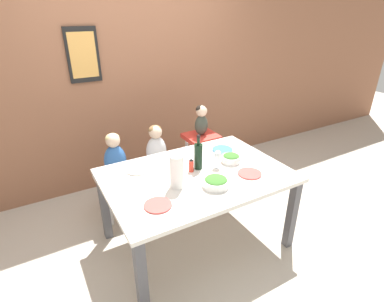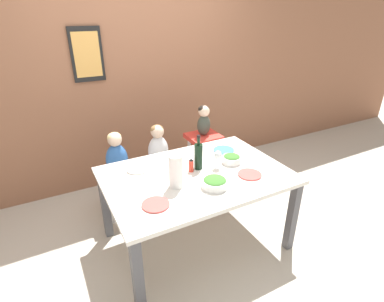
{
  "view_description": "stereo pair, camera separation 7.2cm",
  "coord_description": "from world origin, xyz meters",
  "px_view_note": "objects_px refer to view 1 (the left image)",
  "views": [
    {
      "loc": [
        -1.12,
        -1.89,
        1.99
      ],
      "look_at": [
        0.0,
        0.08,
        0.91
      ],
      "focal_mm": 28.0,
      "sensor_mm": 36.0,
      "label": 1
    },
    {
      "loc": [
        -1.06,
        -1.93,
        1.99
      ],
      "look_at": [
        0.0,
        0.08,
        0.91
      ],
      "focal_mm": 28.0,
      "sensor_mm": 36.0,
      "label": 2
    }
  ],
  "objects_px": {
    "chair_far_left": "(118,182)",
    "dinner_plate_back_right": "(222,150)",
    "person_child_left": "(115,156)",
    "dinner_plate_front_right": "(250,174)",
    "person_baby_right": "(201,119)",
    "wine_glass_far": "(175,155)",
    "wine_bottle": "(198,156)",
    "chair_right_highchair": "(201,147)",
    "paper_towel_roll": "(177,171)",
    "salad_bowl_large": "(216,182)",
    "dinner_plate_front_left": "(158,205)",
    "dinner_plate_back_left": "(137,170)",
    "chair_far_center": "(158,171)",
    "salad_bowl_small": "(231,158)",
    "person_child_center": "(156,146)",
    "wine_glass_near": "(218,156)"
  },
  "relations": [
    {
      "from": "chair_far_left",
      "to": "dinner_plate_back_right",
      "type": "distance_m",
      "value": 1.12
    },
    {
      "from": "person_child_left",
      "to": "dinner_plate_front_right",
      "type": "height_order",
      "value": "person_child_left"
    },
    {
      "from": "person_baby_right",
      "to": "wine_glass_far",
      "type": "height_order",
      "value": "person_baby_right"
    },
    {
      "from": "person_child_left",
      "to": "wine_bottle",
      "type": "relative_size",
      "value": 1.45
    },
    {
      "from": "chair_right_highchair",
      "to": "person_child_left",
      "type": "xyz_separation_m",
      "value": [
        -0.99,
        0.0,
        0.14
      ]
    },
    {
      "from": "paper_towel_roll",
      "to": "dinner_plate_front_right",
      "type": "height_order",
      "value": "paper_towel_roll"
    },
    {
      "from": "dinner_plate_front_right",
      "to": "dinner_plate_back_right",
      "type": "bearing_deg",
      "value": 81.73
    },
    {
      "from": "wine_glass_far",
      "to": "salad_bowl_large",
      "type": "relative_size",
      "value": 0.78
    },
    {
      "from": "wine_glass_far",
      "to": "dinner_plate_front_left",
      "type": "distance_m",
      "value": 0.59
    },
    {
      "from": "person_baby_right",
      "to": "dinner_plate_back_left",
      "type": "height_order",
      "value": "person_baby_right"
    },
    {
      "from": "chair_far_center",
      "to": "salad_bowl_large",
      "type": "xyz_separation_m",
      "value": [
        0.07,
        -1.01,
        0.38
      ]
    },
    {
      "from": "person_child_left",
      "to": "dinner_plate_back_right",
      "type": "bearing_deg",
      "value": -27.66
    },
    {
      "from": "wine_glass_far",
      "to": "salad_bowl_large",
      "type": "distance_m",
      "value": 0.47
    },
    {
      "from": "wine_bottle",
      "to": "salad_bowl_small",
      "type": "bearing_deg",
      "value": -8.72
    },
    {
      "from": "chair_far_center",
      "to": "wine_bottle",
      "type": "distance_m",
      "value": 0.84
    },
    {
      "from": "person_child_center",
      "to": "dinner_plate_front_left",
      "type": "xyz_separation_m",
      "value": [
        -0.43,
        -1.03,
        0.05
      ]
    },
    {
      "from": "person_child_left",
      "to": "person_child_center",
      "type": "bearing_deg",
      "value": 0.0
    },
    {
      "from": "person_child_center",
      "to": "chair_far_left",
      "type": "bearing_deg",
      "value": -179.89
    },
    {
      "from": "chair_far_center",
      "to": "person_child_center",
      "type": "height_order",
      "value": "person_child_center"
    },
    {
      "from": "wine_glass_far",
      "to": "chair_far_center",
      "type": "bearing_deg",
      "value": 83.97
    },
    {
      "from": "chair_far_center",
      "to": "dinner_plate_back_right",
      "type": "height_order",
      "value": "dinner_plate_back_right"
    },
    {
      "from": "chair_right_highchair",
      "to": "wine_glass_far",
      "type": "height_order",
      "value": "wine_glass_far"
    },
    {
      "from": "dinner_plate_back_right",
      "to": "paper_towel_roll",
      "type": "bearing_deg",
      "value": -151.66
    },
    {
      "from": "wine_glass_far",
      "to": "person_baby_right",
      "type": "bearing_deg",
      "value": 43.14
    },
    {
      "from": "chair_right_highchair",
      "to": "paper_towel_roll",
      "type": "height_order",
      "value": "paper_towel_roll"
    },
    {
      "from": "chair_far_left",
      "to": "dinner_plate_back_left",
      "type": "xyz_separation_m",
      "value": [
        0.07,
        -0.47,
        0.34
      ]
    },
    {
      "from": "chair_far_center",
      "to": "person_child_left",
      "type": "relative_size",
      "value": 1.02
    },
    {
      "from": "paper_towel_roll",
      "to": "dinner_plate_front_right",
      "type": "distance_m",
      "value": 0.65
    },
    {
      "from": "person_child_left",
      "to": "wine_bottle",
      "type": "distance_m",
      "value": 0.89
    },
    {
      "from": "person_baby_right",
      "to": "dinner_plate_back_left",
      "type": "bearing_deg",
      "value": -153.26
    },
    {
      "from": "person_baby_right",
      "to": "paper_towel_roll",
      "type": "distance_m",
      "value": 1.14
    },
    {
      "from": "chair_far_left",
      "to": "salad_bowl_large",
      "type": "bearing_deg",
      "value": -63.27
    },
    {
      "from": "chair_far_left",
      "to": "wine_glass_near",
      "type": "bearing_deg",
      "value": -47.5
    },
    {
      "from": "person_child_left",
      "to": "salad_bowl_large",
      "type": "bearing_deg",
      "value": -63.29
    },
    {
      "from": "person_child_left",
      "to": "wine_bottle",
      "type": "bearing_deg",
      "value": -51.82
    },
    {
      "from": "salad_bowl_large",
      "to": "person_child_center",
      "type": "bearing_deg",
      "value": 93.91
    },
    {
      "from": "person_baby_right",
      "to": "dinner_plate_front_right",
      "type": "xyz_separation_m",
      "value": [
        -0.13,
        -1.0,
        -0.16
      ]
    },
    {
      "from": "chair_far_center",
      "to": "dinner_plate_back_left",
      "type": "height_order",
      "value": "dinner_plate_back_left"
    },
    {
      "from": "person_baby_right",
      "to": "dinner_plate_back_right",
      "type": "bearing_deg",
      "value": -96.15
    },
    {
      "from": "dinner_plate_back_left",
      "to": "dinner_plate_front_right",
      "type": "relative_size",
      "value": 1.0
    },
    {
      "from": "wine_glass_far",
      "to": "dinner_plate_front_right",
      "type": "bearing_deg",
      "value": -41.1
    },
    {
      "from": "chair_far_center",
      "to": "wine_glass_near",
      "type": "relative_size",
      "value": 2.82
    },
    {
      "from": "chair_right_highchair",
      "to": "person_child_left",
      "type": "height_order",
      "value": "person_child_left"
    },
    {
      "from": "chair_right_highchair",
      "to": "wine_glass_near",
      "type": "height_order",
      "value": "wine_glass_near"
    },
    {
      "from": "chair_right_highchair",
      "to": "dinner_plate_back_right",
      "type": "xyz_separation_m",
      "value": [
        -0.05,
        -0.49,
        0.18
      ]
    },
    {
      "from": "chair_right_highchair",
      "to": "person_baby_right",
      "type": "relative_size",
      "value": 2.06
    },
    {
      "from": "dinner_plate_front_left",
      "to": "chair_far_left",
      "type": "bearing_deg",
      "value": 90.65
    },
    {
      "from": "chair_far_left",
      "to": "person_child_left",
      "type": "xyz_separation_m",
      "value": [
        0.0,
        0.0,
        0.3
      ]
    },
    {
      "from": "dinner_plate_front_left",
      "to": "dinner_plate_back_left",
      "type": "distance_m",
      "value": 0.56
    },
    {
      "from": "person_child_center",
      "to": "chair_far_center",
      "type": "bearing_deg",
      "value": -90.0
    }
  ]
}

